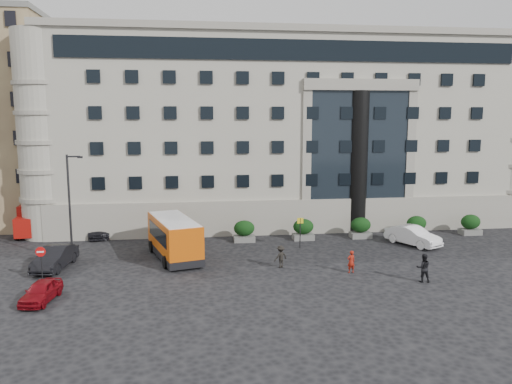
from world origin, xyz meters
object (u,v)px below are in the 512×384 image
Objects in this scene: street_lamp at (70,205)px; no_entry_sign at (41,257)px; parked_car_a at (41,291)px; hedge_a at (183,233)px; hedge_e at (416,226)px; hedge_d at (361,228)px; pedestrian_c at (281,257)px; hedge_c at (303,229)px; parked_car_b at (55,258)px; red_truck at (34,219)px; minibus at (174,236)px; pedestrian_b at (423,268)px; parked_car_c at (100,229)px; hedge_f at (470,224)px; parked_car_d at (41,227)px; hedge_b at (244,231)px; pedestrian_a at (351,262)px; white_taxi at (413,236)px.

street_lamp is 4.98m from no_entry_sign.
hedge_a is at bearing 66.20° from parked_car_a.
street_lamp is (-28.74, -4.80, 3.44)m from hedge_e.
hedge_a is at bearing 180.00° from hedge_d.
parked_car_a is (-0.05, -7.78, -3.76)m from street_lamp.
hedge_e is 1.15× the size of pedestrian_c.
hedge_c and hedge_d have the same top height.
red_truck is at bearing 121.31° from parked_car_b.
no_entry_sign is 9.50m from minibus.
pedestrian_b is 9.65m from pedestrian_c.
hedge_a reaches higher than parked_car_c.
parked_car_a is (-33.99, -12.58, -0.32)m from hedge_f.
hedge_b is at bearing -14.48° from parked_car_d.
pedestrian_a is at bearing -133.72° from hedge_e.
parked_car_d is at bearing 157.92° from parked_car_c.
hedge_c is at bearing 25.79° from parked_car_b.
hedge_e is at bearing 0.00° from hedge_b.
hedge_f is 0.35× the size of red_truck.
parked_car_a is at bearing -156.40° from hedge_e.
hedge_c is at bearing -141.77° from pedestrian_c.
minibus reaches higher than parked_car_d.
white_taxi is (26.60, -6.48, 0.15)m from parked_car_c.
parked_car_c is (6.03, -1.48, -0.77)m from red_truck.
hedge_b is 0.51× the size of parked_car_a.
pedestrian_a is 0.83× the size of pedestrian_b.
hedge_b is at bearing 31.57° from parked_car_b.
hedge_a and hedge_d have the same top height.
hedge_d is 4.61m from white_taxi.
pedestrian_b is at bearing -130.58° from hedge_f.
hedge_b reaches higher than white_taxi.
no_entry_sign is 24.88m from pedestrian_b.
hedge_e is 0.38× the size of white_taxi.
white_taxi reaches higher than parked_car_b.
hedge_a is at bearing 42.51° from parked_car_b.
red_truck reaches higher than parked_car_c.
no_entry_sign reaches higher than parked_car_b.
pedestrian_a is (25.13, -14.59, -0.64)m from red_truck.
street_lamp is at bearing -99.72° from parked_car_c.
street_lamp is at bearing 75.28° from no_entry_sign.
pedestrian_b is (23.16, -15.56, 0.29)m from parked_car_c.
minibus is 8.37m from pedestrian_c.
pedestrian_b reaches higher than hedge_e.
parked_car_c is 5.70m from parked_car_d.
parked_car_a is 2.28× the size of pedestrian_a.
hedge_c is at bearing 0.00° from hedge_a.
street_lamp is 4.98× the size of pedestrian_c.
pedestrian_b is at bearing 136.80° from pedestrian_a.
hedge_b is at bearing 52.27° from parked_car_a.
hedge_b and hedge_e have the same top height.
red_truck is 3.29× the size of pedestrian_c.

